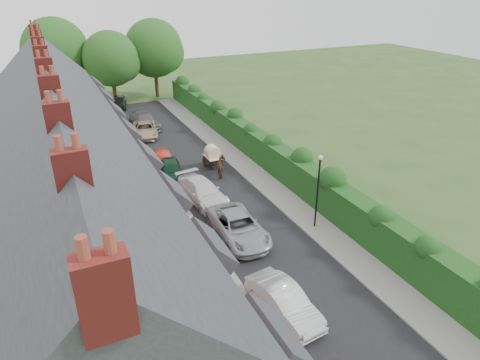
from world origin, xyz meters
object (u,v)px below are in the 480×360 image
Objects in this scene: car_red at (162,159)px; car_grey at (144,121)px; car_beige at (145,129)px; car_silver_b at (238,227)px; car_white at (202,192)px; car_black at (119,102)px; horse at (222,167)px; car_green at (171,170)px; horse_cart at (213,155)px; car_silver_a at (284,301)px; lamppost at (318,183)px.

car_red is 0.72× the size of car_grey.
car_silver_b is at bearing -77.66° from car_beige.
car_black is (-0.87, 28.00, -0.02)m from car_white.
car_silver_b reaches higher than horse.
car_green is at bearing -2.71° from horse.
car_silver_b is 1.27× the size of car_black.
car_silver_b reaches higher than car_white.
car_black is (0.10, 23.22, 0.01)m from car_green.
horse_cart is (3.97, 0.73, 0.37)m from car_green.
car_green is at bearing 84.17° from car_silver_a.
horse_cart is (2.67, 11.12, 0.33)m from car_silver_b.
horse_cart is at bearing 21.08° from car_green.
lamppost is at bearing -58.16° from car_white.
car_beige reaches higher than car_red.
car_silver_b reaches higher than car_beige.
horse is (2.79, -15.31, -0.01)m from car_grey.
car_green is 1.62× the size of horse_cart.
car_silver_b reaches higher than car_black.
lamppost is 26.05m from car_grey.
lamppost is at bearing -65.15° from car_beige.
horse is (3.00, 3.49, 0.01)m from car_white.
car_red is 8.45m from car_beige.
car_black is at bearing 100.35° from car_green.
car_white is 1.22× the size of car_green.
lamppost reaches higher than horse_cart.
car_green is 0.99× the size of car_black.
car_black is at bearing -65.64° from horse.
car_white is 28.01m from car_black.
car_black is at bearing 93.46° from car_silver_b.
lamppost is 12.55m from horse_cart.
car_silver_a is 1.04× the size of car_black.
car_beige is at bearing -107.60° from car_grey.
car_white is at bearing -83.20° from car_red.
horse_cart reaches higher than car_white.
car_grey is at bearing -64.29° from horse.
car_grey is at bearing 101.60° from lamppost.
car_grey reaches higher than car_black.
car_silver_a is 17.50m from car_green.
car_silver_a is 16.57m from horse.
car_green is at bearing -169.53° from horse_cart.
horse_cart reaches higher than car_silver_a.
car_white is at bearing -75.64° from car_black.
car_red is at bearing 97.06° from car_silver_b.
horse reaches higher than car_white.
lamppost is 23.50m from car_beige.
horse_cart is (-0.00, 2.03, 0.34)m from horse.
car_white is 16.03m from car_beige.
horse_cart reaches higher than horse.
car_grey reaches higher than car_beige.
horse is at bearing -90.00° from horse_cart.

